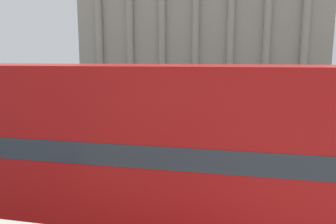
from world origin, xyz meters
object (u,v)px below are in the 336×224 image
at_px(traffic_light_far, 275,85).
at_px(pedestrian_olive, 243,119).
at_px(double_decker_bus, 135,147).
at_px(pedestrian_black, 213,103).
at_px(plaza_building_left, 201,19).

bearing_deg(traffic_light_far, pedestrian_olive, -106.39).
height_order(double_decker_bus, pedestrian_black, double_decker_bus).
relative_size(double_decker_bus, plaza_building_left, 0.30).
bearing_deg(plaza_building_left, pedestrian_black, -81.11).
bearing_deg(pedestrian_olive, double_decker_bus, 7.62).
bearing_deg(traffic_light_far, plaza_building_left, 111.57).
relative_size(plaza_building_left, pedestrian_black, 18.53).
relative_size(plaza_building_left, traffic_light_far, 9.94).
bearing_deg(traffic_light_far, pedestrian_black, -147.45).
distance_m(plaza_building_left, pedestrian_black, 26.26).
bearing_deg(pedestrian_black, pedestrian_olive, -84.34).
relative_size(double_decker_bus, pedestrian_olive, 6.18).
bearing_deg(pedestrian_black, double_decker_bus, -105.91).
height_order(double_decker_bus, traffic_light_far, double_decker_bus).
distance_m(double_decker_bus, pedestrian_olive, 11.95).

